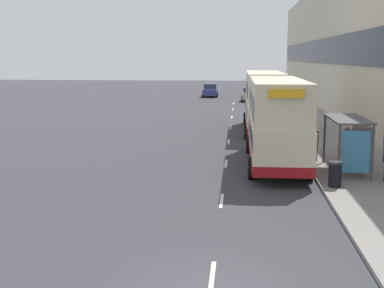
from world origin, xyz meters
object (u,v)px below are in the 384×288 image
(car_1, at_px, (253,89))
(litter_bin, at_px, (335,174))
(bus_shelter, at_px, (352,135))
(car_0, at_px, (250,94))
(pedestrian_3, at_px, (347,140))
(pedestrian_1, at_px, (315,143))
(double_decker_bus_near, at_px, (276,120))
(car_2, at_px, (210,90))
(double_decker_bus_ahead, at_px, (264,100))

(car_1, bearing_deg, litter_bin, -88.04)
(bus_shelter, height_order, car_1, bus_shelter)
(car_0, distance_m, litter_bin, 43.89)
(pedestrian_3, bearing_deg, pedestrian_1, -136.55)
(pedestrian_1, xyz_separation_m, litter_bin, (0.05, -5.60, -0.39))
(double_decker_bus_near, bearing_deg, bus_shelter, -31.42)
(pedestrian_3, bearing_deg, car_2, 102.64)
(bus_shelter, relative_size, pedestrian_3, 2.58)
(double_decker_bus_ahead, relative_size, litter_bin, 10.54)
(car_1, height_order, pedestrian_3, pedestrian_3)
(bus_shelter, height_order, litter_bin, bus_shelter)
(double_decker_bus_ahead, bearing_deg, litter_bin, -82.87)
(double_decker_bus_ahead, relative_size, pedestrian_3, 6.80)
(double_decker_bus_near, xyz_separation_m, double_decker_bus_ahead, (-0.06, 12.17, 0.00))
(pedestrian_3, bearing_deg, double_decker_bus_ahead, 112.70)
(bus_shelter, relative_size, pedestrian_1, 2.34)
(car_1, relative_size, litter_bin, 3.88)
(car_2, xyz_separation_m, pedestrian_3, (9.71, -43.28, 0.11))
(double_decker_bus_ahead, height_order, pedestrian_1, double_decker_bus_ahead)
(double_decker_bus_near, xyz_separation_m, car_1, (0.17, 50.93, -1.45))
(double_decker_bus_ahead, bearing_deg, pedestrian_1, -79.71)
(double_decker_bus_ahead, xyz_separation_m, car_0, (-0.45, 26.77, -1.45))
(double_decker_bus_near, relative_size, pedestrian_1, 5.66)
(pedestrian_1, bearing_deg, car_1, 92.11)
(bus_shelter, relative_size, double_decker_bus_near, 0.41)
(litter_bin, bearing_deg, pedestrian_1, 90.55)
(double_decker_bus_ahead, xyz_separation_m, litter_bin, (2.13, -17.05, -1.62))
(litter_bin, bearing_deg, double_decker_bus_ahead, 97.13)
(bus_shelter, relative_size, car_0, 1.05)
(double_decker_bus_near, distance_m, pedestrian_3, 4.90)
(pedestrian_1, bearing_deg, litter_bin, -89.45)
(double_decker_bus_ahead, relative_size, car_1, 2.72)
(double_decker_bus_ahead, xyz_separation_m, car_1, (0.23, 38.76, -1.45))
(car_0, bearing_deg, car_2, 127.18)
(pedestrian_3, bearing_deg, litter_bin, -104.24)
(double_decker_bus_ahead, distance_m, car_1, 38.78)
(double_decker_bus_ahead, distance_m, pedestrian_1, 11.70)
(double_decker_bus_near, xyz_separation_m, pedestrian_1, (2.02, 0.72, -1.23))
(double_decker_bus_near, height_order, litter_bin, double_decker_bus_near)
(double_decker_bus_near, xyz_separation_m, car_2, (-5.75, 45.84, -1.42))
(double_decker_bus_ahead, bearing_deg, car_1, 89.67)
(bus_shelter, distance_m, car_2, 48.71)
(car_1, xyz_separation_m, pedestrian_1, (1.85, -50.21, 0.22))
(litter_bin, bearing_deg, car_1, 91.96)
(double_decker_bus_near, bearing_deg, car_2, 97.15)
(double_decker_bus_near, distance_m, car_2, 46.22)
(double_decker_bus_near, bearing_deg, pedestrian_1, 19.68)
(bus_shelter, relative_size, litter_bin, 4.00)
(double_decker_bus_ahead, relative_size, car_0, 2.77)
(bus_shelter, xyz_separation_m, car_1, (-3.13, 52.95, -1.04))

